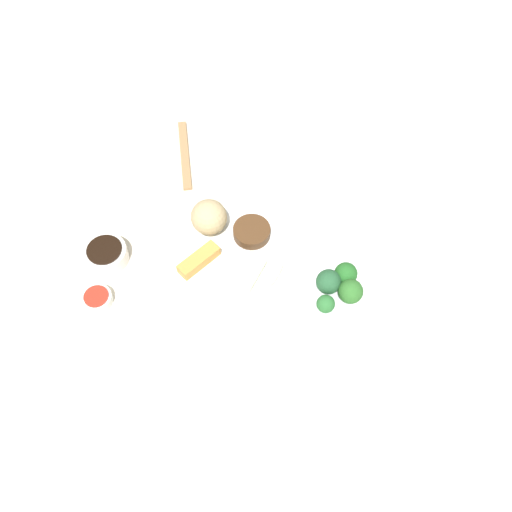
# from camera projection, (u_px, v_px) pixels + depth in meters

# --- Properties ---
(tabletop) EXTENTS (2.20, 2.20, 0.02)m
(tabletop) POSITION_uv_depth(u_px,v_px,m) (215.00, 256.00, 1.19)
(tabletop) COLOR beige
(tabletop) RESTS_ON ground
(main_plate) EXTENTS (0.26, 0.26, 0.02)m
(main_plate) POSITION_uv_depth(u_px,v_px,m) (226.00, 251.00, 1.18)
(main_plate) COLOR white
(main_plate) RESTS_ON tabletop
(rice_scoop) EXTENTS (0.08, 0.08, 0.08)m
(rice_scoop) POSITION_uv_depth(u_px,v_px,m) (209.00, 217.00, 1.17)
(rice_scoop) COLOR tan
(rice_scoop) RESTS_ON main_plate
(spring_roll) EXTENTS (0.09, 0.09, 0.03)m
(spring_roll) POSITION_uv_depth(u_px,v_px,m) (199.00, 260.00, 1.14)
(spring_roll) COLOR gold
(spring_roll) RESTS_ON main_plate
(crab_rangoon_wonton) EXTENTS (0.10, 0.10, 0.01)m
(crab_rangoon_wonton) POSITION_uv_depth(u_px,v_px,m) (242.00, 269.00, 1.14)
(crab_rangoon_wonton) COLOR beige
(crab_rangoon_wonton) RESTS_ON main_plate
(stir_fry_heap) EXTENTS (0.08, 0.08, 0.02)m
(stir_fry_heap) POSITION_uv_depth(u_px,v_px,m) (252.00, 232.00, 1.18)
(stir_fry_heap) COLOR #4E311B
(stir_fry_heap) RESTS_ON main_plate
(broccoli_plate) EXTENTS (0.19, 0.19, 0.01)m
(broccoli_plate) POSITION_uv_depth(u_px,v_px,m) (337.00, 296.00, 1.12)
(broccoli_plate) COLOR white
(broccoli_plate) RESTS_ON tabletop
(broccoli_floret_0) EXTENTS (0.05, 0.05, 0.05)m
(broccoli_floret_0) POSITION_uv_depth(u_px,v_px,m) (346.00, 274.00, 1.11)
(broccoli_floret_0) COLOR #246425
(broccoli_floret_0) RESTS_ON broccoli_plate
(broccoli_floret_1) EXTENTS (0.05, 0.05, 0.05)m
(broccoli_floret_1) POSITION_uv_depth(u_px,v_px,m) (351.00, 291.00, 1.09)
(broccoli_floret_1) COLOR #2F6B29
(broccoli_floret_1) RESTS_ON broccoli_plate
(broccoli_floret_2) EXTENTS (0.05, 0.05, 0.05)m
(broccoli_floret_2) POSITION_uv_depth(u_px,v_px,m) (329.00, 282.00, 1.10)
(broccoli_floret_2) COLOR #265733
(broccoli_floret_2) RESTS_ON broccoli_plate
(broccoli_floret_3) EXTENTS (0.04, 0.04, 0.04)m
(broccoli_floret_3) POSITION_uv_depth(u_px,v_px,m) (326.00, 304.00, 1.08)
(broccoli_floret_3) COLOR #2C6D33
(broccoli_floret_3) RESTS_ON broccoli_plate
(soy_sauce_bowl) EXTENTS (0.09, 0.09, 0.04)m
(soy_sauce_bowl) POSITION_uv_depth(u_px,v_px,m) (106.00, 255.00, 1.16)
(soy_sauce_bowl) COLOR white
(soy_sauce_bowl) RESTS_ON tabletop
(soy_sauce_bowl_liquid) EXTENTS (0.07, 0.07, 0.00)m
(soy_sauce_bowl_liquid) POSITION_uv_depth(u_px,v_px,m) (104.00, 250.00, 1.14)
(soy_sauce_bowl_liquid) COLOR black
(soy_sauce_bowl_liquid) RESTS_ON soy_sauce_bowl
(sauce_ramekin_sweet_and_sour) EXTENTS (0.06, 0.06, 0.02)m
(sauce_ramekin_sweet_and_sour) POSITION_uv_depth(u_px,v_px,m) (98.00, 299.00, 1.11)
(sauce_ramekin_sweet_and_sour) COLOR white
(sauce_ramekin_sweet_and_sour) RESTS_ON tabletop
(sauce_ramekin_sweet_and_sour_liquid) EXTENTS (0.05, 0.05, 0.00)m
(sauce_ramekin_sweet_and_sour_liquid) POSITION_uv_depth(u_px,v_px,m) (96.00, 296.00, 1.10)
(sauce_ramekin_sweet_and_sour_liquid) COLOR red
(sauce_ramekin_sweet_and_sour_liquid) RESTS_ON sauce_ramekin_sweet_and_sour
(chopsticks_pair) EXTENTS (0.22, 0.07, 0.01)m
(chopsticks_pair) POSITION_uv_depth(u_px,v_px,m) (185.00, 155.00, 1.33)
(chopsticks_pair) COLOR #A47A4F
(chopsticks_pair) RESTS_ON tabletop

